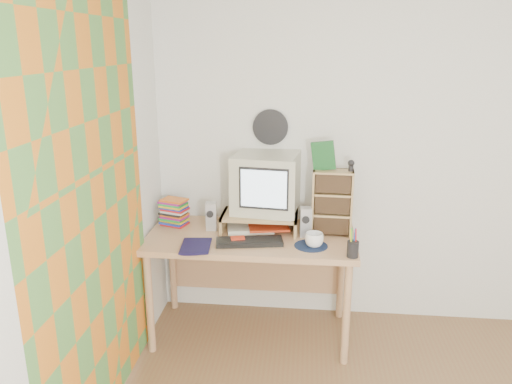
% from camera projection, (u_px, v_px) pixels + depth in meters
% --- Properties ---
extents(back_wall, '(3.50, 0.00, 3.50)m').
position_uv_depth(back_wall, '(403.00, 155.00, 3.48)').
color(back_wall, white).
rests_on(back_wall, floor).
extents(left_wall, '(0.00, 3.50, 3.50)m').
position_uv_depth(left_wall, '(32.00, 238.00, 1.99)').
color(left_wall, white).
rests_on(left_wall, floor).
extents(curtain, '(0.00, 2.20, 2.20)m').
position_uv_depth(curtain, '(94.00, 221.00, 2.47)').
color(curtain, orange).
rests_on(curtain, left_wall).
extents(wall_disc, '(0.25, 0.02, 0.25)m').
position_uv_depth(wall_disc, '(270.00, 127.00, 3.50)').
color(wall_disc, black).
rests_on(wall_disc, back_wall).
extents(desk, '(1.40, 0.70, 0.75)m').
position_uv_depth(desk, '(252.00, 250.00, 3.47)').
color(desk, tan).
rests_on(desk, floor).
extents(monitor_riser, '(0.52, 0.30, 0.12)m').
position_uv_depth(monitor_riser, '(260.00, 217.00, 3.44)').
color(monitor_riser, tan).
rests_on(monitor_riser, desk).
extents(crt_monitor, '(0.47, 0.47, 0.40)m').
position_uv_depth(crt_monitor, '(266.00, 184.00, 3.42)').
color(crt_monitor, beige).
rests_on(crt_monitor, monitor_riser).
extents(speaker_left, '(0.08, 0.08, 0.19)m').
position_uv_depth(speaker_left, '(211.00, 216.00, 3.45)').
color(speaker_left, '#BAB9BE').
rests_on(speaker_left, desk).
extents(speaker_right, '(0.08, 0.08, 0.20)m').
position_uv_depth(speaker_right, '(306.00, 222.00, 3.33)').
color(speaker_right, '#BAB9BE').
rests_on(speaker_right, desk).
extents(keyboard, '(0.45, 0.22, 0.03)m').
position_uv_depth(keyboard, '(249.00, 242.00, 3.22)').
color(keyboard, black).
rests_on(keyboard, desk).
extents(dvd_stack, '(0.20, 0.17, 0.25)m').
position_uv_depth(dvd_stack, '(174.00, 208.00, 3.54)').
color(dvd_stack, brown).
rests_on(dvd_stack, desk).
extents(cd_rack, '(0.27, 0.16, 0.44)m').
position_uv_depth(cd_rack, '(332.00, 203.00, 3.34)').
color(cd_rack, tan).
rests_on(cd_rack, desk).
extents(mug, '(0.14, 0.14, 0.09)m').
position_uv_depth(mug, '(314.00, 240.00, 3.17)').
color(mug, white).
rests_on(mug, desk).
extents(diary, '(0.24, 0.19, 0.05)m').
position_uv_depth(diary, '(181.00, 245.00, 3.16)').
color(diary, '#130F37').
rests_on(diary, desk).
extents(mousepad, '(0.23, 0.23, 0.00)m').
position_uv_depth(mousepad, '(311.00, 246.00, 3.19)').
color(mousepad, '#101B36').
rests_on(mousepad, desk).
extents(pen_cup, '(0.09, 0.09, 0.14)m').
position_uv_depth(pen_cup, '(353.00, 246.00, 3.01)').
color(pen_cup, black).
rests_on(pen_cup, desk).
extents(papers, '(0.35, 0.29, 0.04)m').
position_uv_depth(papers, '(257.00, 227.00, 3.47)').
color(papers, white).
rests_on(papers, desk).
extents(red_box, '(0.10, 0.08, 0.04)m').
position_uv_depth(red_box, '(238.00, 240.00, 3.23)').
color(red_box, red).
rests_on(red_box, desk).
extents(game_box, '(0.15, 0.05, 0.19)m').
position_uv_depth(game_box, '(324.00, 156.00, 3.27)').
color(game_box, '#175322').
rests_on(game_box, cd_rack).
extents(webcam, '(0.05, 0.05, 0.08)m').
position_uv_depth(webcam, '(351.00, 165.00, 3.25)').
color(webcam, black).
rests_on(webcam, cd_rack).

